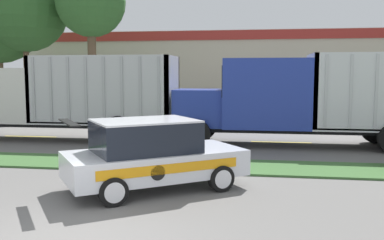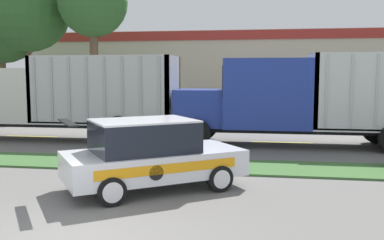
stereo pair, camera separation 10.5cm
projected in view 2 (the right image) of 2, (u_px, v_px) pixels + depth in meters
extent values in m
cube|color=#3D6633|center=(158.00, 164.00, 12.82)|extent=(120.00, 2.00, 0.06)
cube|color=yellow|center=(32.00, 136.00, 18.81)|extent=(2.40, 0.14, 0.01)
cube|color=yellow|center=(151.00, 139.00, 17.97)|extent=(2.40, 0.14, 0.01)
cube|color=yellow|center=(282.00, 142.00, 17.12)|extent=(2.40, 0.14, 0.01)
cube|color=black|center=(47.00, 124.00, 17.87)|extent=(10.93, 1.28, 0.18)
cube|color=silver|center=(11.00, 95.00, 17.99)|extent=(2.72, 2.32, 2.20)
cylinder|color=silver|center=(34.00, 76.00, 16.94)|extent=(0.14, 0.14, 1.58)
cube|color=#B7B7BC|center=(107.00, 121.00, 17.45)|extent=(5.66, 2.32, 0.12)
cube|color=#B7B7BC|center=(43.00, 89.00, 17.74)|extent=(0.16, 2.32, 2.62)
cube|color=#B7B7BC|center=(173.00, 89.00, 16.88)|extent=(0.16, 2.32, 2.62)
cube|color=#B7B7BC|center=(96.00, 90.00, 16.25)|extent=(5.66, 0.16, 2.62)
cube|color=#B7B7BC|center=(115.00, 88.00, 18.37)|extent=(5.66, 0.16, 2.62)
cube|color=#A3A3A8|center=(34.00, 90.00, 16.53)|extent=(0.10, 0.04, 2.49)
cube|color=#A3A3A8|center=(51.00, 90.00, 16.42)|extent=(0.10, 0.04, 2.49)
cube|color=#A3A3A8|center=(69.00, 90.00, 16.31)|extent=(0.10, 0.04, 2.49)
cube|color=#A3A3A8|center=(86.00, 90.00, 16.20)|extent=(0.10, 0.04, 2.49)
cube|color=#A3A3A8|center=(104.00, 90.00, 16.09)|extent=(0.10, 0.04, 2.49)
cube|color=#A3A3A8|center=(122.00, 90.00, 15.98)|extent=(0.10, 0.04, 2.49)
cube|color=#A3A3A8|center=(140.00, 90.00, 15.87)|extent=(0.10, 0.04, 2.49)
cube|color=#A3A3A8|center=(159.00, 90.00, 15.76)|extent=(0.10, 0.04, 2.49)
cylinder|color=black|center=(153.00, 132.00, 16.00)|extent=(1.15, 0.30, 1.15)
cylinder|color=black|center=(166.00, 125.00, 18.25)|extent=(1.15, 0.30, 1.15)
cylinder|color=black|center=(119.00, 131.00, 16.21)|extent=(1.15, 0.30, 1.15)
cylinder|color=black|center=(136.00, 124.00, 18.45)|extent=(1.15, 0.30, 1.15)
cube|color=black|center=(319.00, 130.00, 16.12)|extent=(10.91, 1.34, 0.18)
cube|color=#23389E|center=(201.00, 108.00, 16.74)|extent=(1.91, 2.00, 1.42)
cube|color=#B7B7BC|center=(176.00, 107.00, 16.89)|extent=(0.06, 1.71, 1.21)
cube|color=#23389E|center=(267.00, 93.00, 16.28)|extent=(3.18, 2.44, 2.58)
cube|color=black|center=(225.00, 81.00, 16.48)|extent=(0.04, 2.07, 1.16)
cylinder|color=silver|center=(316.00, 76.00, 15.17)|extent=(0.14, 0.14, 1.32)
cube|color=silver|center=(312.00, 90.00, 16.01)|extent=(0.16, 2.44, 2.70)
cube|color=silver|center=(383.00, 90.00, 16.69)|extent=(5.81, 0.16, 2.70)
cube|color=#BCBCC1|center=(327.00, 92.00, 14.74)|extent=(0.10, 0.04, 2.56)
cube|color=#BCBCC1|center=(352.00, 92.00, 14.61)|extent=(0.10, 0.04, 2.56)
cube|color=#BCBCC1|center=(377.00, 92.00, 14.48)|extent=(0.10, 0.04, 2.56)
cylinder|color=black|center=(196.00, 134.00, 15.66)|extent=(1.07, 0.30, 1.07)
cylinder|color=black|center=(205.00, 126.00, 18.01)|extent=(1.07, 0.30, 1.07)
cylinder|color=black|center=(376.00, 130.00, 16.94)|extent=(1.07, 0.30, 1.07)
cube|color=silver|center=(154.00, 163.00, 10.14)|extent=(4.47, 3.92, 0.61)
cube|color=black|center=(144.00, 136.00, 9.96)|extent=(2.82, 2.67, 0.71)
cube|color=silver|center=(144.00, 121.00, 9.92)|extent=(2.82, 2.67, 0.04)
cube|color=black|center=(68.00, 122.00, 9.17)|extent=(1.03, 1.36, 0.03)
cube|color=orange|center=(170.00, 169.00, 9.27)|extent=(2.72, 1.90, 0.21)
cylinder|color=black|center=(156.00, 173.00, 9.14)|extent=(0.28, 0.20, 0.33)
cylinder|color=black|center=(220.00, 178.00, 9.91)|extent=(0.62, 0.52, 0.62)
cylinder|color=silver|center=(222.00, 179.00, 9.82)|extent=(0.36, 0.26, 0.43)
cylinder|color=black|center=(187.00, 164.00, 11.54)|extent=(0.62, 0.52, 0.62)
cylinder|color=silver|center=(185.00, 163.00, 11.64)|extent=(0.36, 0.26, 0.43)
cylinder|color=black|center=(112.00, 191.00, 8.80)|extent=(0.62, 0.52, 0.62)
cylinder|color=silver|center=(113.00, 193.00, 8.71)|extent=(0.36, 0.26, 0.43)
cylinder|color=black|center=(92.00, 173.00, 10.43)|extent=(0.62, 0.52, 0.62)
cylinder|color=silver|center=(91.00, 172.00, 10.52)|extent=(0.36, 0.26, 0.43)
cube|color=#BCB29E|center=(245.00, 69.00, 43.01)|extent=(40.04, 12.00, 6.56)
cube|color=maroon|center=(243.00, 35.00, 36.77)|extent=(38.04, 0.10, 0.80)
cylinder|color=brown|center=(2.00, 77.00, 33.37)|extent=(0.63, 0.63, 5.11)
cylinder|color=brown|center=(94.00, 67.00, 30.63)|extent=(0.61, 0.61, 6.45)
sphere|color=#2D5B28|center=(93.00, 2.00, 30.14)|extent=(4.90, 4.90, 4.90)
cylinder|color=brown|center=(29.00, 72.00, 32.39)|extent=(0.41, 0.41, 5.85)
sphere|color=#2D5B28|center=(27.00, 8.00, 31.89)|extent=(6.46, 6.46, 6.46)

